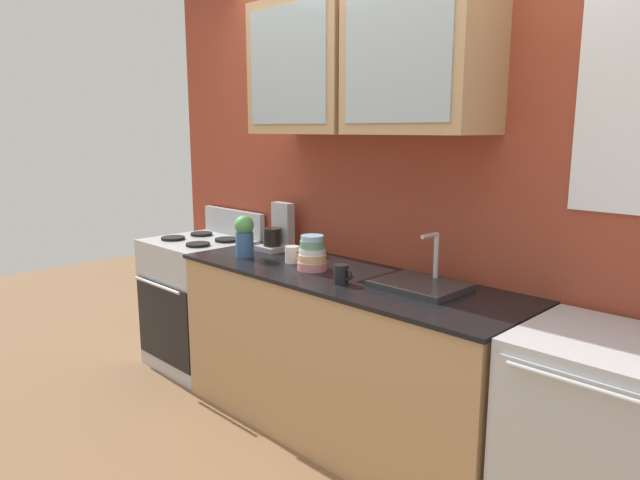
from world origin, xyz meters
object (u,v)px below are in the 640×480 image
at_px(vase, 244,235).
at_px(coffee_maker, 278,232).
at_px(stove_range, 202,302).
at_px(dishwasher, 601,453).
at_px(bowl_stack, 312,254).
at_px(sink_faucet, 420,284).
at_px(cup_near_bowls, 293,254).
at_px(cup_near_sink, 341,274).

xyz_separation_m(vase, coffee_maker, (-0.02, 0.28, -0.02)).
distance_m(stove_range, dishwasher, 2.64).
relative_size(bowl_stack, dishwasher, 0.21).
relative_size(stove_range, coffee_maker, 3.67).
relative_size(stove_range, dishwasher, 1.20).
xyz_separation_m(sink_faucet, cup_near_bowls, (-0.82, -0.06, 0.03)).
distance_m(cup_near_sink, coffee_maker, 0.89).
xyz_separation_m(dishwasher, coffee_maker, (-2.03, 0.19, 0.55)).
height_order(bowl_stack, cup_near_bowls, bowl_stack).
bearing_deg(sink_faucet, bowl_stack, -170.37).
height_order(cup_near_sink, dishwasher, cup_near_sink).
relative_size(bowl_stack, coffee_maker, 0.64).
distance_m(sink_faucet, dishwasher, 1.00).
height_order(sink_faucet, coffee_maker, coffee_maker).
bearing_deg(dishwasher, sink_faucet, 175.40).
bearing_deg(sink_faucet, cup_near_bowls, -175.53).
xyz_separation_m(bowl_stack, coffee_maker, (-0.53, 0.22, 0.02)).
bearing_deg(coffee_maker, cup_near_sink, -20.74).
bearing_deg(vase, coffee_maker, 94.27).
xyz_separation_m(cup_near_bowls, coffee_maker, (-0.33, 0.18, 0.06)).
distance_m(bowl_stack, coffee_maker, 0.58).
relative_size(stove_range, cup_near_bowls, 8.97).
xyz_separation_m(cup_near_sink, cup_near_bowls, (-0.50, 0.14, -0.00)).
bearing_deg(cup_near_sink, sink_faucet, 31.85).
bearing_deg(sink_faucet, vase, -171.88).
xyz_separation_m(cup_near_bowls, dishwasher, (1.70, -0.01, -0.49)).
distance_m(sink_faucet, coffee_maker, 1.16).
relative_size(bowl_stack, cup_near_bowls, 1.57).
bearing_deg(bowl_stack, stove_range, 178.03).
bearing_deg(sink_faucet, cup_near_sink, -148.15).
bearing_deg(sink_faucet, stove_range, -177.84).
height_order(cup_near_bowls, coffee_maker, coffee_maker).
distance_m(stove_range, vase, 0.84).
relative_size(sink_faucet, dishwasher, 0.46).
relative_size(bowl_stack, vase, 0.76).
distance_m(stove_range, coffee_maker, 0.83).
distance_m(stove_range, sink_faucet, 1.82).
relative_size(cup_near_bowls, coffee_maker, 0.41).
xyz_separation_m(stove_range, sink_faucet, (1.76, 0.07, 0.46)).
xyz_separation_m(sink_faucet, dishwasher, (0.88, -0.07, -0.46)).
height_order(bowl_stack, cup_near_sink, bowl_stack).
xyz_separation_m(stove_range, cup_near_sink, (1.43, -0.13, 0.48)).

